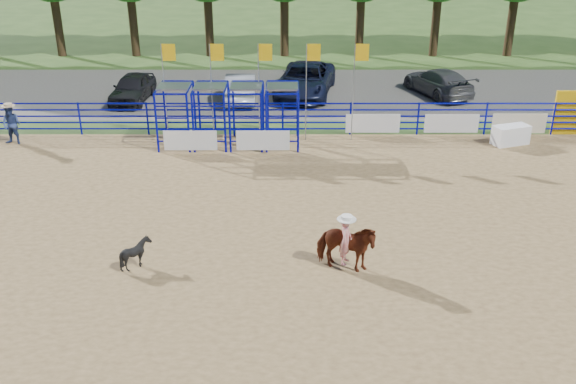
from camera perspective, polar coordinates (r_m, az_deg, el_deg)
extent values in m
plane|color=#3F5D25|center=(19.67, -0.68, -4.66)|extent=(120.00, 120.00, 0.00)
cube|color=#9D7E4E|center=(19.67, -0.68, -4.63)|extent=(30.00, 20.00, 0.02)
cube|color=#66635B|center=(35.49, -0.38, 8.88)|extent=(40.00, 10.00, 0.01)
cube|color=white|center=(29.13, 19.18, 4.82)|extent=(1.68, 1.19, 0.82)
imported|color=maroon|center=(18.05, 5.13, -4.87)|extent=(1.93, 1.32, 1.49)
imported|color=#A61723|center=(17.63, 5.23, -2.37)|extent=(0.48, 0.59, 1.40)
cylinder|color=white|center=(17.32, 5.33, -0.22)|extent=(0.54, 0.54, 0.12)
imported|color=black|center=(18.76, -13.37, -5.31)|extent=(0.83, 0.74, 0.90)
imported|color=navy|center=(29.80, -23.36, 5.51)|extent=(0.94, 0.79, 1.73)
cylinder|color=tan|center=(29.56, -23.64, 7.09)|extent=(0.56, 0.56, 0.11)
imported|color=black|center=(34.57, -13.65, 8.99)|extent=(2.00, 4.26, 1.41)
imported|color=#9A9DA3|center=(33.87, -4.21, 9.31)|extent=(1.69, 4.39, 1.43)
imported|color=#141932|center=(34.71, 1.52, 9.93)|extent=(3.72, 6.31, 1.65)
imported|color=#505052|center=(35.74, 13.20, 9.52)|extent=(3.54, 5.18, 1.39)
cube|color=white|center=(26.83, -8.67, 4.56)|extent=(2.20, 0.04, 0.85)
cube|color=white|center=(26.55, -2.24, 4.61)|extent=(2.20, 0.04, 0.85)
cube|color=white|center=(28.84, 7.54, 6.06)|extent=(2.40, 0.04, 0.85)
cube|color=white|center=(29.50, 14.34, 5.93)|extent=(2.40, 0.04, 0.85)
cube|color=beige|center=(30.38, 19.85, 5.75)|extent=(2.40, 0.04, 0.90)
cube|color=#DFA70B|center=(31.31, 24.22, 6.44)|extent=(2.00, 0.12, 2.00)
cylinder|color=#3F2B19|center=(46.34, -19.83, 14.24)|extent=(0.56, 0.56, 4.80)
cylinder|color=#3F2B19|center=(44.94, -13.62, 14.70)|extent=(0.56, 0.56, 4.80)
cylinder|color=#3F2B19|center=(44.07, -7.06, 14.99)|extent=(0.56, 0.56, 4.80)
cylinder|color=#3F2B19|center=(43.76, -0.32, 15.10)|extent=(0.56, 0.56, 4.80)
cylinder|color=#3F2B19|center=(44.02, 6.44, 15.01)|extent=(0.56, 0.56, 4.80)
cylinder|color=#3F2B19|center=(44.84, 13.01, 14.73)|extent=(0.56, 0.56, 4.80)
cylinder|color=#3F2B19|center=(46.18, 19.26, 14.29)|extent=(0.56, 0.56, 4.80)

